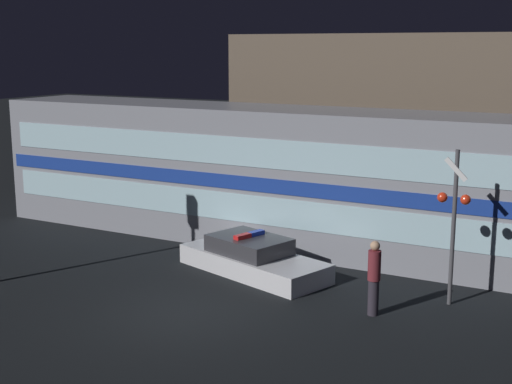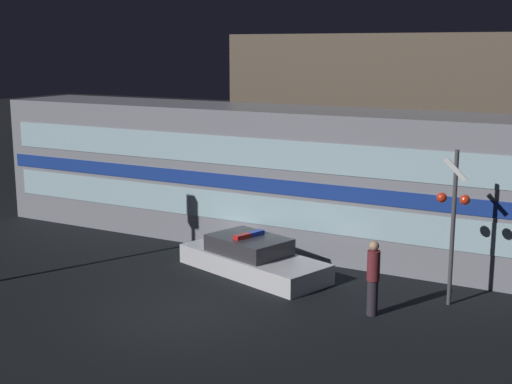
# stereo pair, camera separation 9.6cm
# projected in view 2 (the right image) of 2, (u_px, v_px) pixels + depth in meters

# --- Properties ---
(ground_plane) EXTENTS (120.00, 120.00, 0.00)m
(ground_plane) POSITION_uv_depth(u_px,v_px,m) (184.00, 313.00, 17.19)
(ground_plane) COLOR black
(train) EXTENTS (19.03, 3.06, 4.40)m
(train) POSITION_uv_depth(u_px,v_px,m) (258.00, 175.00, 23.28)
(train) COLOR gray
(train) RESTS_ON ground_plane
(police_car) EXTENTS (4.85, 3.01, 1.14)m
(police_car) POSITION_uv_depth(u_px,v_px,m) (252.00, 258.00, 20.18)
(police_car) COLOR silver
(police_car) RESTS_ON ground_plane
(pedestrian) EXTENTS (0.31, 0.31, 1.83)m
(pedestrian) POSITION_uv_depth(u_px,v_px,m) (373.00, 277.00, 16.87)
(pedestrian) COLOR #2D2833
(pedestrian) RESTS_ON ground_plane
(crossing_signal_near) EXTENTS (0.81, 0.31, 3.89)m
(crossing_signal_near) POSITION_uv_depth(u_px,v_px,m) (453.00, 215.00, 17.24)
(crossing_signal_near) COLOR #4C4C51
(crossing_signal_near) RESTS_ON ground_plane
(building_left) EXTENTS (11.35, 6.92, 6.79)m
(building_left) POSITION_uv_depth(u_px,v_px,m) (389.00, 117.00, 29.82)
(building_left) COLOR brown
(building_left) RESTS_ON ground_plane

